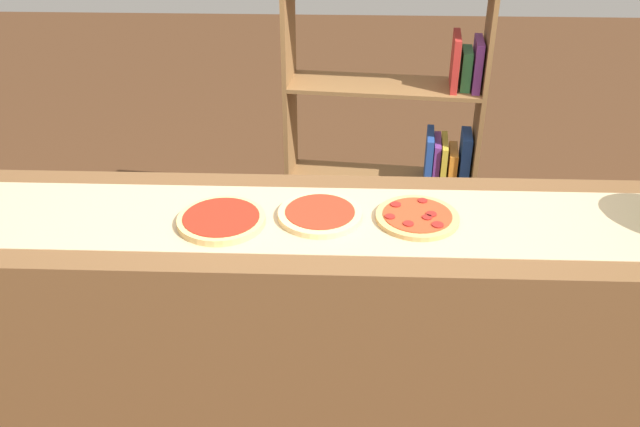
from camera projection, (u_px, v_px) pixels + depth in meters
counter at (320, 338)px, 2.31m from camera, size 2.68×0.58×0.94m
parchment_paper at (320, 219)px, 2.07m from camera, size 2.45×0.39×0.00m
pizza_plain_0 at (221, 220)px, 2.04m from camera, size 0.26×0.26×0.02m
pizza_plain_1 at (320, 214)px, 2.08m from camera, size 0.26×0.26×0.02m
pizza_pepperoni_2 at (417, 217)px, 2.06m from camera, size 0.25×0.25×0.02m
bookshelf at (404, 144)px, 3.19m from camera, size 0.90×0.35×1.42m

